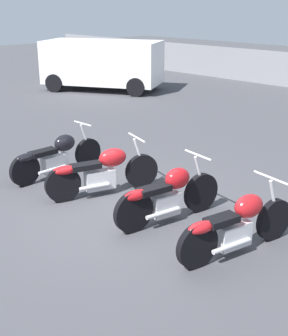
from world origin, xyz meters
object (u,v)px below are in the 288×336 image
(motorcycle_slot_1, at_px, (102,171))
(motorcycle_slot_2, at_px, (167,196))
(motorcycle_slot_0, at_px, (56,156))
(parked_van, at_px, (103,63))
(motorcycle_slot_3, at_px, (237,225))

(motorcycle_slot_1, xyz_separation_m, motorcycle_slot_2, (1.62, 0.03, 0.01))
(motorcycle_slot_0, relative_size, parked_van, 0.44)
(motorcycle_slot_1, bearing_deg, motorcycle_slot_3, 17.26)
(motorcycle_slot_0, bearing_deg, parked_van, 133.87)
(parked_van, bearing_deg, motorcycle_slot_1, 20.86)
(motorcycle_slot_3, bearing_deg, motorcycle_slot_2, -170.66)
(motorcycle_slot_3, bearing_deg, parked_van, 159.97)
(motorcycle_slot_3, distance_m, parked_van, 13.32)
(motorcycle_slot_1, height_order, parked_van, parked_van)
(motorcycle_slot_2, bearing_deg, motorcycle_slot_1, -169.01)
(motorcycle_slot_2, relative_size, parked_van, 0.41)
(motorcycle_slot_0, height_order, motorcycle_slot_3, motorcycle_slot_3)
(motorcycle_slot_1, bearing_deg, parked_van, 158.02)
(parked_van, bearing_deg, motorcycle_slot_0, 15.43)
(motorcycle_slot_0, relative_size, motorcycle_slot_2, 1.08)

